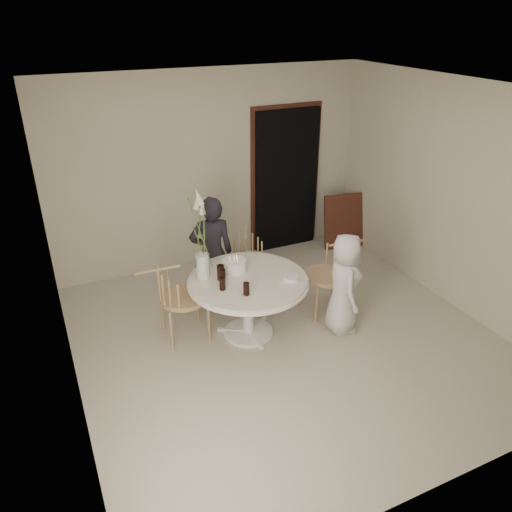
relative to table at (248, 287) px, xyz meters
name	(u,v)px	position (x,y,z in m)	size (l,w,h in m)	color
ground	(285,337)	(0.35, -0.25, -0.62)	(4.50, 4.50, 0.00)	#BAB09F
room_shell	(290,204)	(0.35, -0.25, 1.00)	(4.50, 4.50, 4.50)	beige
doorway	(286,181)	(1.50, 1.94, 0.43)	(1.00, 0.10, 2.10)	black
door_trim	(285,176)	(1.50, 1.98, 0.49)	(1.12, 0.03, 2.22)	#50221B
table	(248,287)	(0.00, 0.00, 0.00)	(1.33, 1.33, 0.73)	white
picture_frame	(344,221)	(2.30, 1.52, -0.20)	(0.63, 0.04, 0.84)	#50221B
chair_far	(246,255)	(0.38, 0.91, -0.09)	(0.57, 0.59, 0.81)	tan
chair_right	(336,267)	(1.18, 0.04, -0.03)	(0.58, 0.54, 0.91)	tan
chair_left	(171,292)	(-0.79, 0.29, -0.02)	(0.57, 0.53, 0.92)	tan
girl	(212,254)	(-0.14, 0.75, 0.11)	(0.53, 0.35, 1.45)	black
boy	(344,284)	(1.02, -0.35, -0.02)	(0.58, 0.38, 1.19)	silver
birthday_cake	(234,265)	(-0.06, 0.23, 0.18)	(0.27, 0.27, 0.18)	white
cola_tumbler_a	(222,283)	(-0.34, -0.10, 0.19)	(0.07, 0.07, 0.14)	black
cola_tumbler_b	(246,289)	(-0.16, -0.30, 0.18)	(0.06, 0.06, 0.14)	black
cola_tumbler_c	(223,275)	(-0.27, 0.07, 0.18)	(0.06, 0.06, 0.14)	black
cola_tumbler_d	(221,273)	(-0.28, 0.10, 0.20)	(0.08, 0.08, 0.17)	black
plate_stack	(291,278)	(0.41, -0.22, 0.14)	(0.18, 0.18, 0.04)	silver
flower_vase	(202,247)	(-0.43, 0.24, 0.48)	(0.15, 0.15, 1.03)	silver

